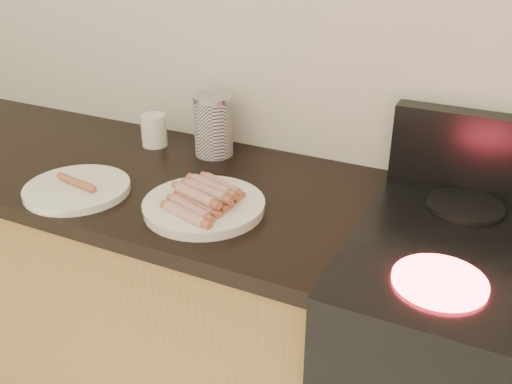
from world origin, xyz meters
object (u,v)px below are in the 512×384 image
at_px(side_plate, 77,189).
at_px(mug, 154,130).
at_px(canister, 213,125).
at_px(main_plate, 204,207).

xyz_separation_m(side_plate, mug, (-0.01, 0.35, 0.04)).
relative_size(side_plate, mug, 2.78).
xyz_separation_m(side_plate, canister, (0.19, 0.37, 0.08)).
bearing_deg(mug, canister, 5.73).
distance_m(main_plate, canister, 0.36).
distance_m(side_plate, canister, 0.43).
bearing_deg(canister, side_plate, -116.90).
height_order(side_plate, mug, mug).
bearing_deg(mug, main_plate, -40.21).
xyz_separation_m(canister, mug, (-0.20, -0.02, -0.04)).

